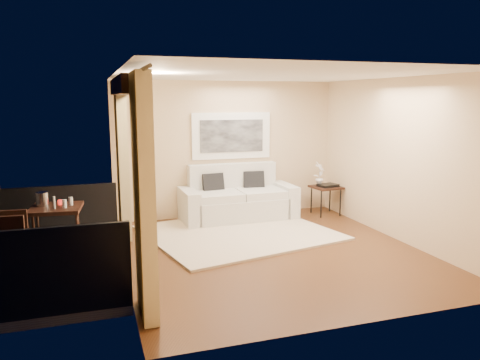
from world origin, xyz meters
name	(u,v)px	position (x,y,z in m)	size (l,w,h in m)	color
floor	(272,252)	(0.00, 0.00, 0.00)	(5.00, 5.00, 0.00)	#563219
room_shell	(126,86)	(-2.13, 0.00, 2.52)	(5.00, 6.40, 5.00)	white
balcony	(43,264)	(-3.31, 0.00, 0.18)	(1.81, 2.60, 1.17)	#605B56
curtains	(131,174)	(-2.11, 0.00, 1.34)	(0.16, 4.80, 2.64)	tan
artwork	(232,136)	(0.09, 2.46, 1.62)	(1.62, 0.07, 0.92)	white
rug	(238,233)	(-0.20, 1.10, 0.02)	(3.03, 2.64, 0.04)	beige
sofa	(237,200)	(0.09, 2.10, 0.38)	(2.25, 1.01, 1.07)	silver
side_table	(326,189)	(1.93, 1.88, 0.53)	(0.60, 0.60, 0.59)	black
tray	(328,185)	(1.95, 1.85, 0.61)	(0.38, 0.28, 0.05)	black
orchid	(319,174)	(1.82, 1.98, 0.84)	(0.26, 0.18, 0.50)	white
bistro_table	(56,212)	(-3.14, 0.57, 0.74)	(0.77, 0.77, 0.82)	black
balcony_chair_far	(14,237)	(-3.65, 0.14, 0.53)	(0.43, 0.43, 0.92)	black
balcony_chair_near	(3,256)	(-3.62, -0.89, 0.61)	(0.48, 0.49, 1.05)	black
ice_bucket	(42,199)	(-3.32, 0.68, 0.92)	(0.18, 0.18, 0.20)	silver
candle	(60,202)	(-3.09, 0.68, 0.86)	(0.06, 0.06, 0.07)	red
vase	(54,203)	(-3.15, 0.42, 0.91)	(0.04, 0.04, 0.18)	silver
glass_a	(65,204)	(-3.01, 0.44, 0.88)	(0.06, 0.06, 0.12)	white
glass_b	(71,201)	(-2.93, 0.60, 0.88)	(0.06, 0.06, 0.12)	silver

